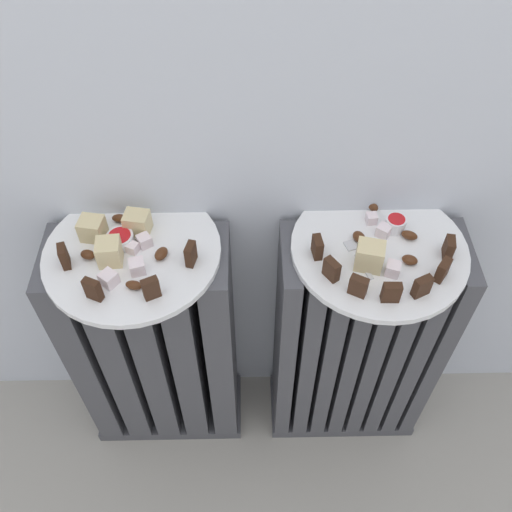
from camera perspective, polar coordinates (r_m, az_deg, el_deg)
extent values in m
cube|color=#47474C|center=(1.51, -8.49, -14.97)|extent=(0.35, 0.16, 0.03)
cube|color=#47474C|center=(1.27, -16.48, -8.66)|extent=(0.05, 0.16, 0.60)
cube|color=#47474C|center=(1.25, -13.35, -8.74)|extent=(0.05, 0.16, 0.60)
cube|color=#47474C|center=(1.24, -10.14, -8.79)|extent=(0.05, 0.16, 0.60)
cube|color=#47474C|center=(1.23, -6.87, -8.81)|extent=(0.05, 0.16, 0.60)
cube|color=#47474C|center=(1.23, -3.55, -8.80)|extent=(0.05, 0.16, 0.60)
cube|color=#47474C|center=(1.52, 8.46, -14.70)|extent=(0.35, 0.16, 0.03)
cube|color=#47474C|center=(1.23, 2.93, -8.71)|extent=(0.03, 0.16, 0.60)
cube|color=#47474C|center=(1.23, 5.00, -8.66)|extent=(0.03, 0.16, 0.60)
cube|color=#47474C|center=(1.23, 7.05, -8.59)|extent=(0.03, 0.16, 0.60)
cube|color=#47474C|center=(1.24, 9.09, -8.52)|extent=(0.03, 0.16, 0.60)
cube|color=#47474C|center=(1.25, 11.10, -8.43)|extent=(0.03, 0.16, 0.60)
cube|color=#47474C|center=(1.26, 13.08, -8.34)|extent=(0.03, 0.16, 0.60)
cube|color=#47474C|center=(1.27, 15.03, -8.24)|extent=(0.03, 0.16, 0.60)
cube|color=#47474C|center=(1.28, 16.94, -8.13)|extent=(0.03, 0.16, 0.60)
cylinder|color=white|center=(1.00, -12.48, 0.34)|extent=(0.31, 0.31, 0.01)
cylinder|color=white|center=(1.00, 12.42, 0.69)|extent=(0.31, 0.31, 0.01)
cube|color=#382114|center=(0.99, -18.97, -0.04)|extent=(0.02, 0.03, 0.04)
cube|color=#382114|center=(0.93, -16.27, -3.30)|extent=(0.03, 0.02, 0.04)
cube|color=#382114|center=(0.91, -10.64, -3.26)|extent=(0.03, 0.02, 0.04)
cube|color=#382114|center=(0.94, -6.67, 0.19)|extent=(0.02, 0.03, 0.04)
cube|color=beige|center=(0.97, -14.72, 0.42)|extent=(0.04, 0.04, 0.04)
cube|color=beige|center=(1.02, -16.32, 2.70)|extent=(0.05, 0.04, 0.04)
cube|color=beige|center=(1.01, -11.98, 3.33)|extent=(0.05, 0.04, 0.04)
cube|color=white|center=(0.95, -12.01, -1.07)|extent=(0.03, 0.03, 0.02)
cube|color=white|center=(0.99, -11.29, 1.53)|extent=(0.03, 0.03, 0.02)
cube|color=white|center=(0.98, -12.46, 0.81)|extent=(0.02, 0.02, 0.02)
cube|color=white|center=(0.95, -14.76, -2.26)|extent=(0.03, 0.03, 0.02)
ellipsoid|color=#4C2814|center=(1.00, -16.75, 0.13)|extent=(0.03, 0.03, 0.02)
ellipsoid|color=#4C2814|center=(0.93, -12.32, -2.92)|extent=(0.03, 0.02, 0.01)
ellipsoid|color=#4C2814|center=(1.04, -13.70, 3.74)|extent=(0.03, 0.02, 0.02)
ellipsoid|color=#4C2814|center=(0.97, -9.63, 0.23)|extent=(0.03, 0.03, 0.02)
cylinder|color=white|center=(1.00, -13.62, 1.63)|extent=(0.05, 0.05, 0.02)
cylinder|color=red|center=(1.00, -13.68, 1.86)|extent=(0.04, 0.04, 0.01)
cube|color=#382114|center=(0.95, 6.26, 0.91)|extent=(0.02, 0.03, 0.04)
cube|color=#382114|center=(0.93, 7.70, -1.37)|extent=(0.03, 0.03, 0.04)
cube|color=#382114|center=(0.91, 10.37, -3.04)|extent=(0.03, 0.03, 0.04)
cube|color=#382114|center=(0.92, 13.61, -3.64)|extent=(0.03, 0.01, 0.04)
cube|color=#382114|center=(0.94, 16.55, -3.00)|extent=(0.03, 0.03, 0.04)
cube|color=#382114|center=(0.97, 18.48, -1.37)|extent=(0.03, 0.03, 0.04)
cube|color=#382114|center=(1.00, 19.03, 0.79)|extent=(0.02, 0.03, 0.04)
cube|color=beige|center=(0.95, 11.49, 0.01)|extent=(0.05, 0.05, 0.05)
cube|color=white|center=(0.96, 13.78, -1.29)|extent=(0.03, 0.03, 0.02)
cube|color=white|center=(1.01, 12.87, 2.49)|extent=(0.03, 0.03, 0.02)
cube|color=white|center=(1.03, 11.67, 3.77)|extent=(0.02, 0.02, 0.02)
ellipsoid|color=#4C2814|center=(1.05, 11.82, 4.95)|extent=(0.02, 0.03, 0.02)
ellipsoid|color=#4C2814|center=(1.00, 10.43, 1.94)|extent=(0.03, 0.03, 0.02)
ellipsoid|color=#4C2814|center=(0.98, 15.38, -0.39)|extent=(0.03, 0.03, 0.01)
ellipsoid|color=#4C2814|center=(1.02, 15.35, 2.05)|extent=(0.03, 0.03, 0.02)
cylinder|color=white|center=(1.02, 14.00, 3.18)|extent=(0.04, 0.04, 0.03)
cylinder|color=red|center=(1.02, 14.07, 3.44)|extent=(0.03, 0.03, 0.01)
cube|color=silver|center=(0.96, 10.94, -1.06)|extent=(0.03, 0.06, 0.00)
cube|color=silver|center=(0.99, 9.65, 1.08)|extent=(0.03, 0.03, 0.00)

